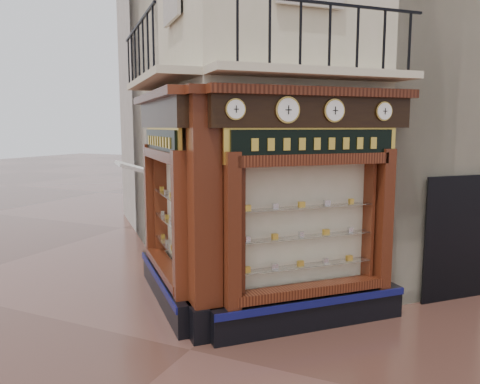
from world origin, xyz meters
The scene contains 15 objects.
ground centered at (0.00, 0.00, 0.00)m, with size 80.00×80.00×0.00m, color #4B2C23.
main_building centered at (0.00, 6.16, 6.00)m, with size 8.00×8.00×12.00m, color beige.
neighbour_left centered at (-2.47, 8.63, 5.50)m, with size 8.00×8.00×11.00m, color beige.
neighbour_right centered at (2.47, 8.63, 5.50)m, with size 8.00×8.00×11.00m, color beige.
shopfront_left centered at (-1.41, 1.57, 1.98)m, with size 2.86×2.86×3.98m.
shopfront_right centered at (1.41, 1.57, 1.98)m, with size 2.86×2.86×3.98m.
corner_pilaster centered at (0.00, 0.50, 1.95)m, with size 0.85×0.85×3.98m.
balcony centered at (0.00, 1.49, 4.22)m, with size 5.94×2.97×1.03m.
clock_a centered at (0.56, 0.45, 3.62)m, with size 0.26×0.26×0.31m.
clock_b centered at (1.15, 1.05, 3.62)m, with size 0.32×0.32×0.41m.
clock_c centered at (1.73, 1.62, 3.62)m, with size 0.30×0.30×0.37m.
clock_d centered at (2.39, 2.29, 3.62)m, with size 0.26×0.26×0.31m.
awning centered at (-3.48, 3.27, 0.00)m, with size 1.28×0.77×0.08m, color silver, non-canonical shape.
signboard_left centered at (-1.46, 1.51, 3.10)m, with size 2.12×2.12×0.57m.
signboard_right centered at (1.46, 1.51, 3.10)m, with size 2.22×2.22×0.60m.
Camera 1 is at (3.49, -5.79, 3.37)m, focal length 35.00 mm.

